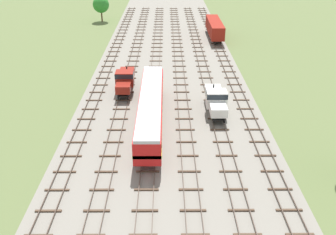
{
  "coord_description": "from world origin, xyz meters",
  "views": [
    {
      "loc": [
        -0.23,
        -0.61,
        22.81
      ],
      "look_at": [
        0.0,
        41.07,
        1.5
      ],
      "focal_mm": 40.02,
      "sensor_mm": 36.0,
      "label": 1
    }
  ],
  "objects_px": {
    "shunter_loco_left_mid": "(125,79)",
    "freight_boxcar_right_midfar": "(215,27)",
    "shunter_loco_centre_right_near": "(216,99)",
    "passenger_coach_centre_left_nearest": "(151,107)"
  },
  "relations": [
    {
      "from": "shunter_loco_centre_right_near",
      "to": "shunter_loco_left_mid",
      "type": "relative_size",
      "value": 1.0
    },
    {
      "from": "shunter_loco_centre_right_near",
      "to": "freight_boxcar_right_midfar",
      "type": "relative_size",
      "value": 0.6
    },
    {
      "from": "passenger_coach_centre_left_nearest",
      "to": "shunter_loco_left_mid",
      "type": "bearing_deg",
      "value": 111.27
    },
    {
      "from": "shunter_loco_centre_right_near",
      "to": "freight_boxcar_right_midfar",
      "type": "distance_m",
      "value": 38.89
    },
    {
      "from": "shunter_loco_left_mid",
      "to": "freight_boxcar_right_midfar",
      "type": "height_order",
      "value": "freight_boxcar_right_midfar"
    },
    {
      "from": "passenger_coach_centre_left_nearest",
      "to": "shunter_loco_left_mid",
      "type": "height_order",
      "value": "passenger_coach_centre_left_nearest"
    },
    {
      "from": "shunter_loco_centre_right_near",
      "to": "freight_boxcar_right_midfar",
      "type": "bearing_deg",
      "value": 83.6
    },
    {
      "from": "passenger_coach_centre_left_nearest",
      "to": "shunter_loco_centre_right_near",
      "type": "distance_m",
      "value": 9.39
    },
    {
      "from": "passenger_coach_centre_left_nearest",
      "to": "shunter_loco_centre_right_near",
      "type": "xyz_separation_m",
      "value": [
        8.66,
        3.58,
        -0.6
      ]
    },
    {
      "from": "shunter_loco_left_mid",
      "to": "freight_boxcar_right_midfar",
      "type": "distance_m",
      "value": 35.6
    }
  ]
}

